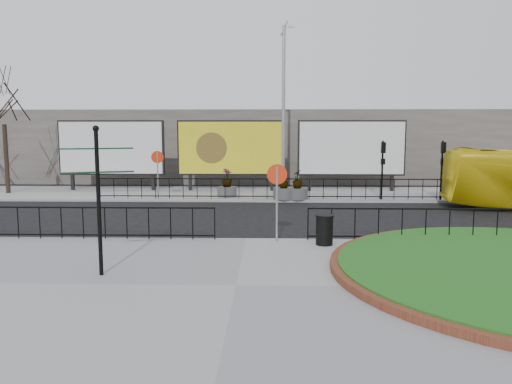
{
  "coord_description": "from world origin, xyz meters",
  "views": [
    {
      "loc": [
        0.76,
        -16.07,
        3.66
      ],
      "look_at": [
        0.28,
        1.85,
        1.42
      ],
      "focal_mm": 35.0,
      "sensor_mm": 36.0,
      "label": 1
    }
  ],
  "objects_px": {
    "planter_b": "(284,190)",
    "billboard_mid": "(231,148)",
    "fingerpost_sign": "(98,186)",
    "lamp_post": "(284,108)",
    "planter_c": "(297,189)",
    "litter_bin": "(324,230)",
    "planter_a": "(227,187)"
  },
  "relations": [
    {
      "from": "billboard_mid",
      "to": "fingerpost_sign",
      "type": "bearing_deg",
      "value": -96.19
    },
    {
      "from": "billboard_mid",
      "to": "litter_bin",
      "type": "distance_m",
      "value": 14.53
    },
    {
      "from": "litter_bin",
      "to": "planter_a",
      "type": "bearing_deg",
      "value": 109.68
    },
    {
      "from": "fingerpost_sign",
      "to": "planter_c",
      "type": "height_order",
      "value": "fingerpost_sign"
    },
    {
      "from": "planter_a",
      "to": "billboard_mid",
      "type": "bearing_deg",
      "value": 90.0
    },
    {
      "from": "lamp_post",
      "to": "planter_c",
      "type": "height_order",
      "value": "lamp_post"
    },
    {
      "from": "planter_b",
      "to": "planter_c",
      "type": "relative_size",
      "value": 0.95
    },
    {
      "from": "fingerpost_sign",
      "to": "planter_a",
      "type": "relative_size",
      "value": 2.43
    },
    {
      "from": "fingerpost_sign",
      "to": "litter_bin",
      "type": "height_order",
      "value": "fingerpost_sign"
    },
    {
      "from": "planter_b",
      "to": "litter_bin",
      "type": "bearing_deg",
      "value": -84.6
    },
    {
      "from": "billboard_mid",
      "to": "fingerpost_sign",
      "type": "height_order",
      "value": "billboard_mid"
    },
    {
      "from": "planter_b",
      "to": "billboard_mid",
      "type": "bearing_deg",
      "value": 130.0
    },
    {
      "from": "lamp_post",
      "to": "billboard_mid",
      "type": "bearing_deg",
      "value": 146.75
    },
    {
      "from": "planter_b",
      "to": "lamp_post",
      "type": "bearing_deg",
      "value": 89.64
    },
    {
      "from": "litter_bin",
      "to": "planter_c",
      "type": "height_order",
      "value": "planter_c"
    },
    {
      "from": "lamp_post",
      "to": "litter_bin",
      "type": "xyz_separation_m",
      "value": [
        0.96,
        -11.86,
        -4.23
      ]
    },
    {
      "from": "lamp_post",
      "to": "fingerpost_sign",
      "type": "relative_size",
      "value": 2.53
    },
    {
      "from": "planter_a",
      "to": "planter_b",
      "type": "distance_m",
      "value": 3.11
    },
    {
      "from": "litter_bin",
      "to": "fingerpost_sign",
      "type": "bearing_deg",
      "value": -149.8
    },
    {
      "from": "billboard_mid",
      "to": "litter_bin",
      "type": "relative_size",
      "value": 6.61
    },
    {
      "from": "litter_bin",
      "to": "planter_a",
      "type": "distance_m",
      "value": 11.78
    },
    {
      "from": "litter_bin",
      "to": "planter_b",
      "type": "bearing_deg",
      "value": 95.4
    },
    {
      "from": "lamp_post",
      "to": "planter_c",
      "type": "relative_size",
      "value": 6.08
    },
    {
      "from": "billboard_mid",
      "to": "planter_c",
      "type": "xyz_separation_m",
      "value": [
        3.7,
        -3.57,
        -1.97
      ]
    },
    {
      "from": "planter_a",
      "to": "planter_c",
      "type": "bearing_deg",
      "value": -12.63
    },
    {
      "from": "billboard_mid",
      "to": "planter_a",
      "type": "distance_m",
      "value": 3.37
    },
    {
      "from": "billboard_mid",
      "to": "planter_b",
      "type": "bearing_deg",
      "value": -50.0
    },
    {
      "from": "planter_a",
      "to": "fingerpost_sign",
      "type": "bearing_deg",
      "value": -97.34
    },
    {
      "from": "lamp_post",
      "to": "fingerpost_sign",
      "type": "bearing_deg",
      "value": -107.72
    },
    {
      "from": "billboard_mid",
      "to": "fingerpost_sign",
      "type": "xyz_separation_m",
      "value": [
        -1.87,
        -17.23,
        -0.28
      ]
    },
    {
      "from": "billboard_mid",
      "to": "fingerpost_sign",
      "type": "relative_size",
      "value": 1.7
    },
    {
      "from": "lamp_post",
      "to": "litter_bin",
      "type": "bearing_deg",
      "value": -85.37
    }
  ]
}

